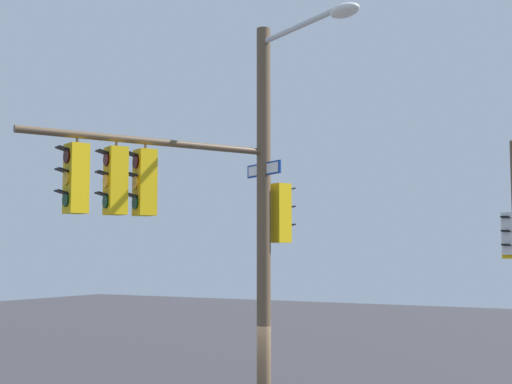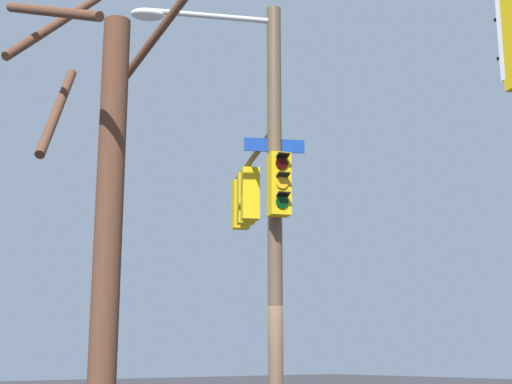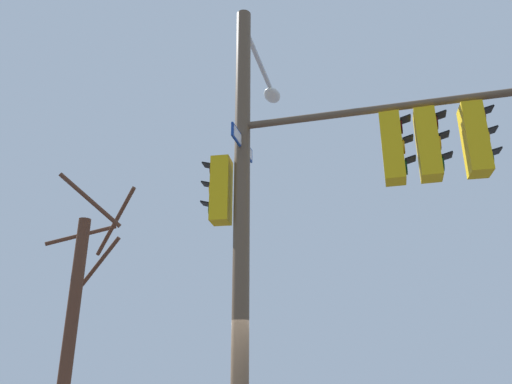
# 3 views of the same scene
# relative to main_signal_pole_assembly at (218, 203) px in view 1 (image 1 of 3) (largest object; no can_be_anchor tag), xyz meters

# --- Properties ---
(main_signal_pole_assembly) EXTENTS (4.56, 4.68, 8.02)m
(main_signal_pole_assembly) POSITION_rel_main_signal_pole_assembly_xyz_m (0.00, 0.00, 0.00)
(main_signal_pole_assembly) COLOR brown
(main_signal_pole_assembly) RESTS_ON ground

